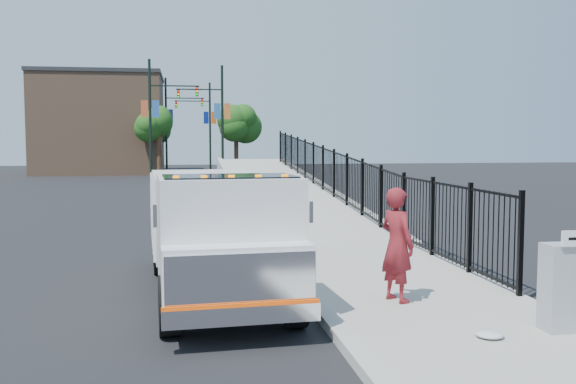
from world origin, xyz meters
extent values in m
plane|color=black|center=(0.00, 0.00, 0.00)|extent=(120.00, 120.00, 0.00)
cube|color=#9E998E|center=(1.93, -2.00, 0.06)|extent=(3.55, 12.00, 0.12)
cube|color=#ADAAA3|center=(0.00, -2.00, 0.08)|extent=(0.30, 12.00, 0.16)
cube|color=#9E998E|center=(2.12, 16.00, 0.00)|extent=(3.95, 24.06, 3.19)
cube|color=black|center=(3.55, 12.00, 0.90)|extent=(0.10, 28.00, 1.80)
cube|color=black|center=(-1.66, -0.21, 0.49)|extent=(1.26, 6.11, 0.20)
cube|color=white|center=(-1.54, -2.26, 1.38)|extent=(2.21, 2.09, 1.78)
cube|color=white|center=(-1.47, -3.37, 0.94)|extent=(2.13, 0.75, 0.89)
cube|color=silver|center=(-1.45, -3.70, 0.94)|extent=(2.05, 0.20, 0.76)
cube|color=silver|center=(-1.44, -3.77, 0.49)|extent=(2.15, 0.29, 0.25)
cube|color=#F34C06|center=(-1.44, -3.77, 0.62)|extent=(2.14, 0.18, 0.05)
cube|color=black|center=(-1.52, -2.48, 1.92)|extent=(2.03, 1.28, 0.76)
cube|color=white|center=(-1.73, 0.95, 1.38)|extent=(2.37, 3.87, 1.52)
cube|color=silver|center=(-2.59, -3.21, 1.78)|extent=(0.06, 0.06, 0.31)
cube|color=silver|center=(-0.37, -3.08, 1.78)|extent=(0.06, 0.06, 0.31)
cube|color=orange|center=(-2.30, -2.84, 2.29)|extent=(0.09, 0.08, 0.05)
cube|color=orange|center=(-1.90, -2.81, 2.29)|extent=(0.09, 0.08, 0.05)
cube|color=orange|center=(-1.50, -2.79, 2.29)|extent=(0.09, 0.08, 0.05)
cube|color=orange|center=(-1.10, -2.77, 2.29)|extent=(0.09, 0.08, 0.05)
cube|color=orange|center=(-0.70, -2.74, 2.29)|extent=(0.09, 0.08, 0.05)
cylinder|color=black|center=(-2.43, -2.94, 0.45)|extent=(0.34, 0.91, 0.89)
cylinder|color=black|center=(-0.56, -2.82, 0.45)|extent=(0.34, 0.91, 0.89)
cylinder|color=black|center=(-2.70, 1.43, 0.45)|extent=(0.34, 0.91, 0.89)
cylinder|color=black|center=(-0.83, 1.54, 0.45)|extent=(0.34, 0.91, 0.89)
cylinder|color=black|center=(-2.76, 2.41, 0.45)|extent=(0.34, 0.91, 0.89)
cylinder|color=black|center=(-0.89, 2.52, 0.45)|extent=(0.34, 0.91, 0.89)
imported|color=maroon|center=(1.32, -1.99, 1.08)|extent=(0.70, 0.83, 1.92)
cube|color=gray|center=(3.10, -3.97, 0.75)|extent=(0.55, 0.40, 1.25)
cube|color=white|center=(3.10, -4.19, 1.48)|extent=(0.35, 0.04, 0.22)
ellipsoid|color=silver|center=(1.93, -4.12, 0.17)|extent=(0.39, 0.39, 0.10)
cylinder|color=black|center=(-4.31, 30.62, 4.00)|extent=(0.18, 0.18, 8.00)
cube|color=black|center=(-2.71, 30.62, 6.30)|extent=(3.20, 0.08, 0.08)
cube|color=black|center=(-1.27, 30.62, 5.95)|extent=(0.18, 0.22, 0.60)
cube|color=#2959A0|center=(-3.96, 30.62, 4.80)|extent=(0.45, 0.04, 1.10)
cube|color=#C75029|center=(-4.66, 30.62, 4.80)|extent=(0.45, 0.04, 1.10)
cylinder|color=black|center=(0.54, 33.39, 4.00)|extent=(0.18, 0.18, 8.00)
cube|color=black|center=(-1.06, 33.39, 6.30)|extent=(3.20, 0.08, 0.08)
cube|color=black|center=(-2.50, 33.39, 5.95)|extent=(0.18, 0.22, 0.60)
cube|color=orange|center=(0.89, 33.39, 4.80)|extent=(0.45, 0.04, 1.10)
cube|color=#2866A5|center=(0.19, 33.39, 4.80)|extent=(0.45, 0.04, 1.10)
cylinder|color=black|center=(-3.62, 43.27, 4.00)|extent=(0.18, 0.18, 8.00)
cube|color=black|center=(-2.02, 43.27, 6.30)|extent=(3.20, 0.08, 0.08)
cube|color=black|center=(-0.58, 43.27, 5.95)|extent=(0.18, 0.22, 0.60)
cube|color=#2D45A5|center=(-3.27, 43.27, 4.80)|extent=(0.45, 0.04, 1.10)
cube|color=red|center=(-3.97, 43.27, 4.80)|extent=(0.45, 0.04, 1.10)
cylinder|color=black|center=(0.24, 47.42, 4.00)|extent=(0.18, 0.18, 8.00)
cube|color=black|center=(-1.36, 47.42, 6.30)|extent=(3.20, 0.08, 0.08)
cube|color=black|center=(-2.80, 47.42, 5.95)|extent=(0.18, 0.22, 0.60)
cube|color=#F05A15|center=(0.59, 47.42, 4.80)|extent=(0.45, 0.04, 1.10)
cube|color=navy|center=(-0.11, 47.42, 4.80)|extent=(0.45, 0.04, 1.10)
cylinder|color=#382314|center=(-4.04, 37.71, 1.60)|extent=(0.36, 0.36, 3.20)
sphere|color=#194714|center=(-4.04, 37.71, 4.00)|extent=(2.39, 2.39, 2.39)
cylinder|color=#382314|center=(1.99, 39.43, 1.60)|extent=(0.36, 0.36, 3.20)
sphere|color=#194714|center=(1.99, 39.43, 4.00)|extent=(2.48, 2.48, 2.48)
cylinder|color=#382314|center=(-4.94, 46.37, 1.60)|extent=(0.36, 0.36, 3.20)
sphere|color=#194714|center=(-4.94, 46.37, 4.00)|extent=(3.06, 3.06, 3.06)
cube|color=#8C664C|center=(-9.00, 44.00, 4.00)|extent=(10.00, 10.00, 8.00)
camera|label=1|loc=(-2.19, -12.19, 2.85)|focal=40.00mm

